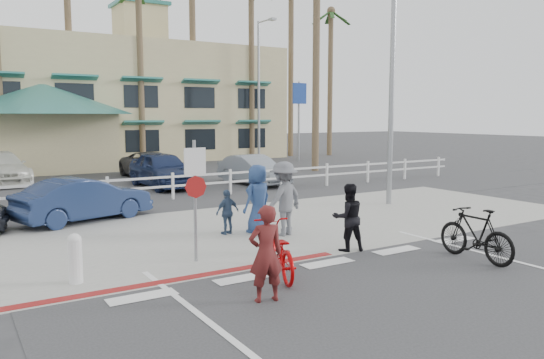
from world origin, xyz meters
TOP-DOWN VIEW (x-y plane):
  - ground at (0.00, 0.00)m, footprint 140.00×140.00m
  - bike_path at (0.00, -2.00)m, footprint 12.00×16.00m
  - sidewalk_plaza at (0.00, 4.50)m, footprint 22.00×7.00m
  - cross_street at (0.00, 8.50)m, footprint 40.00×5.00m
  - parking_lot at (0.00, 18.00)m, footprint 50.00×16.00m
  - curb_red at (-3.00, 1.20)m, footprint 7.00×0.25m
  - rail_fence at (0.50, 10.50)m, footprint 29.40×0.16m
  - building at (2.00, 31.00)m, footprint 28.00×16.00m
  - sign_post at (-2.30, 2.20)m, footprint 0.50×0.10m
  - bollard_0 at (-4.80, 2.00)m, footprint 0.26×0.26m
  - streetlight_0 at (6.50, 5.50)m, footprint 0.60×2.00m
  - streetlight_1 at (12.00, 24.00)m, footprint 0.60×2.00m
  - info_sign at (14.00, 22.00)m, footprint 1.20×0.16m
  - palm_4 at (0.00, 26.00)m, footprint 4.00×4.00m
  - palm_5 at (4.00, 25.00)m, footprint 4.00×4.00m
  - palm_6 at (8.00, 26.00)m, footprint 4.00×4.00m
  - palm_7 at (12.00, 25.00)m, footprint 4.00×4.00m
  - palm_8 at (16.00, 26.00)m, footprint 4.00×4.00m
  - palm_9 at (19.00, 25.00)m, footprint 4.00×4.00m
  - palm_11 at (11.00, 16.00)m, footprint 4.00×4.00m
  - bike_red at (-1.37, 0.40)m, footprint 1.25×2.11m
  - rider_red at (-2.29, -0.68)m, footprint 0.66×0.50m
  - bike_black at (2.86, -0.87)m, footprint 0.60×1.94m
  - rider_black at (1.06, 1.22)m, footprint 0.89×0.78m
  - pedestrian_a at (0.66, 3.32)m, footprint 1.40×1.05m
  - pedestrian_child at (-0.54, 4.18)m, footprint 0.74×0.40m
  - pedestrian_b at (0.25, 3.95)m, footprint 1.03×0.84m
  - car_white_sedan at (-3.33, 8.00)m, footprint 4.17×2.50m
  - lot_car_2 at (1.27, 13.94)m, footprint 1.98×4.61m
  - lot_car_3 at (5.09, 12.68)m, footprint 1.82×4.16m
  - lot_car_5 at (2.03, 17.58)m, footprint 2.24×4.67m

SIDE VIEW (x-z plane):
  - ground at x=0.00m, z-range 0.00..0.00m
  - parking_lot at x=0.00m, z-range 0.00..0.01m
  - bike_path at x=0.00m, z-range 0.00..0.01m
  - cross_street at x=0.00m, z-range 0.00..0.01m
  - sidewalk_plaza at x=0.00m, z-range 0.00..0.01m
  - curb_red at x=-3.00m, z-range 0.00..0.02m
  - bollard_0 at x=-4.80m, z-range 0.00..0.95m
  - rail_fence at x=0.50m, z-range 0.00..1.00m
  - bike_red at x=-1.37m, z-range 0.00..1.05m
  - bike_black at x=2.86m, z-range 0.00..1.16m
  - pedestrian_child at x=-0.54m, z-range 0.00..1.19m
  - lot_car_5 at x=2.03m, z-range 0.00..1.28m
  - car_white_sedan at x=-3.33m, z-range 0.00..1.30m
  - lot_car_3 at x=5.09m, z-range 0.00..1.33m
  - lot_car_2 at x=1.27m, z-range 0.00..1.55m
  - rider_black at x=1.06m, z-range 0.00..1.56m
  - rider_red at x=-2.29m, z-range 0.00..1.65m
  - pedestrian_b at x=0.25m, z-range 0.00..1.83m
  - pedestrian_a at x=0.66m, z-range 0.00..1.93m
  - sign_post at x=-2.30m, z-range 0.00..2.90m
  - info_sign at x=14.00m, z-range 0.00..5.60m
  - streetlight_0 at x=6.50m, z-range 0.00..9.00m
  - streetlight_1 at x=12.00m, z-range 0.00..9.50m
  - building at x=2.00m, z-range 0.00..11.30m
  - palm_5 at x=4.00m, z-range 0.00..13.00m
  - palm_9 at x=19.00m, z-range 0.00..13.00m
  - palm_7 at x=12.00m, z-range 0.00..14.00m
  - palm_11 at x=11.00m, z-range 0.00..14.00m
  - palm_4 at x=0.00m, z-range 0.00..15.00m
  - palm_8 at x=16.00m, z-range 0.00..15.00m
  - palm_6 at x=8.00m, z-range 0.00..17.00m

